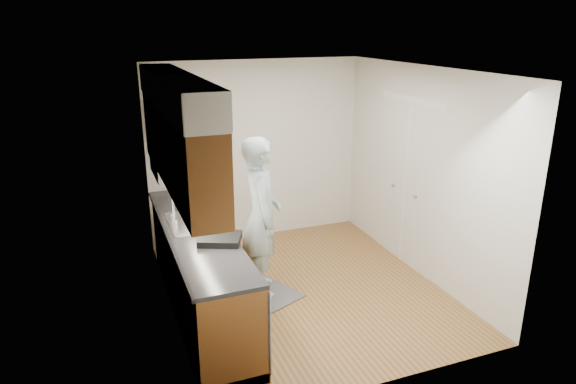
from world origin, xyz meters
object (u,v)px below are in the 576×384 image
(dish_rack, at_px, (220,239))
(person, at_px, (261,206))
(steel_can, at_px, (201,200))
(soap_bottle_c, at_px, (185,191))
(soda_can, at_px, (193,206))
(soap_bottle_a, at_px, (185,195))
(soap_bottle_b, at_px, (202,199))

(dish_rack, bearing_deg, person, 66.20)
(steel_can, height_order, dish_rack, steel_can)
(soap_bottle_c, distance_m, steel_can, 0.33)
(soda_can, bearing_deg, soap_bottle_c, 89.55)
(soap_bottle_c, height_order, steel_can, soap_bottle_c)
(soap_bottle_a, distance_m, soap_bottle_c, 0.27)
(steel_can, distance_m, dish_rack, 1.14)
(person, height_order, soap_bottle_a, person)
(soap_bottle_a, bearing_deg, person, -40.58)
(soap_bottle_b, xyz_separation_m, dish_rack, (-0.05, -1.05, -0.06))
(person, distance_m, steel_can, 0.79)
(steel_can, bearing_deg, soda_can, -125.89)
(person, relative_size, steel_can, 18.91)
(soap_bottle_b, distance_m, dish_rack, 1.05)
(soap_bottle_c, height_order, soda_can, soap_bottle_c)
(soap_bottle_b, height_order, steel_can, soap_bottle_b)
(soap_bottle_a, relative_size, soap_bottle_c, 1.51)
(soap_bottle_a, xyz_separation_m, steel_can, (0.18, -0.04, -0.07))
(person, relative_size, soap_bottle_a, 8.16)
(soap_bottle_b, relative_size, soda_can, 1.76)
(soap_bottle_b, relative_size, soap_bottle_c, 1.14)
(soap_bottle_c, xyz_separation_m, steel_can, (0.13, -0.30, -0.03))
(person, relative_size, soap_bottle_b, 10.77)
(soap_bottle_b, bearing_deg, soap_bottle_c, 107.37)
(steel_can, xyz_separation_m, dish_rack, (-0.06, -1.14, -0.02))
(soda_can, distance_m, dish_rack, 0.95)
(person, height_order, soda_can, person)
(soap_bottle_b, bearing_deg, steel_can, 82.73)
(soap_bottle_a, xyz_separation_m, soda_can, (0.05, -0.23, -0.07))
(soap_bottle_a, bearing_deg, soap_bottle_c, 78.57)
(soap_bottle_c, relative_size, soda_can, 1.54)
(dish_rack, bearing_deg, soda_can, 118.08)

